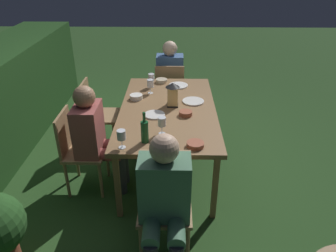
# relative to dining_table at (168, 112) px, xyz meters

# --- Properties ---
(ground_plane) EXTENTS (16.00, 16.00, 0.00)m
(ground_plane) POSITION_rel_dining_table_xyz_m (0.00, 0.00, -0.69)
(ground_plane) COLOR #26471E
(dining_table) EXTENTS (1.84, 1.03, 0.74)m
(dining_table) POSITION_rel_dining_table_xyz_m (0.00, 0.00, 0.00)
(dining_table) COLOR olive
(dining_table) RESTS_ON ground
(chair_side_right_b) EXTENTS (0.42, 0.40, 0.87)m
(chair_side_right_b) POSITION_rel_dining_table_xyz_m (0.41, 0.90, -0.21)
(chair_side_right_b) COLOR #9E7A51
(chair_side_right_b) RESTS_ON ground
(chair_head_far) EXTENTS (0.40, 0.42, 0.87)m
(chair_head_far) POSITION_rel_dining_table_xyz_m (1.17, 0.00, -0.21)
(chair_head_far) COLOR #9E7A51
(chair_head_far) RESTS_ON ground
(person_in_blue) EXTENTS (0.48, 0.38, 1.15)m
(person_in_blue) POSITION_rel_dining_table_xyz_m (1.36, 0.00, -0.05)
(person_in_blue) COLOR #426699
(person_in_blue) RESTS_ON ground
(chair_head_near) EXTENTS (0.40, 0.42, 0.87)m
(chair_head_near) POSITION_rel_dining_table_xyz_m (-1.17, 0.00, -0.21)
(chair_head_near) COLOR #9E7A51
(chair_head_near) RESTS_ON ground
(person_in_green) EXTENTS (0.48, 0.38, 1.15)m
(person_in_green) POSITION_rel_dining_table_xyz_m (-1.36, 0.00, -0.05)
(person_in_green) COLOR #4C7A5B
(person_in_green) RESTS_ON ground
(chair_side_right_a) EXTENTS (0.42, 0.40, 0.87)m
(chair_side_right_a) POSITION_rel_dining_table_xyz_m (-0.41, 0.90, -0.21)
(chair_side_right_a) COLOR #9E7A51
(chair_side_right_a) RESTS_ON ground
(person_in_rust) EXTENTS (0.38, 0.47, 1.15)m
(person_in_rust) POSITION_rel_dining_table_xyz_m (-0.41, 0.71, -0.05)
(person_in_rust) COLOR #9E4C47
(person_in_rust) RESTS_ON ground
(lantern_centerpiece) EXTENTS (0.15, 0.15, 0.27)m
(lantern_centerpiece) POSITION_rel_dining_table_xyz_m (0.06, -0.05, 0.20)
(lantern_centerpiece) COLOR black
(lantern_centerpiece) RESTS_ON dining_table
(green_bottle_on_table) EXTENTS (0.07, 0.07, 0.29)m
(green_bottle_on_table) POSITION_rel_dining_table_xyz_m (-0.71, 0.19, 0.16)
(green_bottle_on_table) COLOR #195128
(green_bottle_on_table) RESTS_ON dining_table
(wine_glass_a) EXTENTS (0.08, 0.08, 0.17)m
(wine_glass_a) POSITION_rel_dining_table_xyz_m (0.62, 0.22, 0.17)
(wine_glass_a) COLOR silver
(wine_glass_a) RESTS_ON dining_table
(wine_glass_b) EXTENTS (0.08, 0.08, 0.17)m
(wine_glass_b) POSITION_rel_dining_table_xyz_m (0.41, 0.22, 0.17)
(wine_glass_b) COLOR silver
(wine_glass_b) RESTS_ON dining_table
(wine_glass_c) EXTENTS (0.08, 0.08, 0.17)m
(wine_glass_c) POSITION_rel_dining_table_xyz_m (-0.56, 0.04, 0.17)
(wine_glass_c) COLOR silver
(wine_glass_c) RESTS_ON dining_table
(wine_glass_d) EXTENTS (0.08, 0.08, 0.17)m
(wine_glass_d) POSITION_rel_dining_table_xyz_m (-0.81, 0.38, 0.17)
(wine_glass_d) COLOR silver
(wine_glass_d) RESTS_ON dining_table
(plate_a) EXTENTS (0.24, 0.24, 0.01)m
(plate_a) POSITION_rel_dining_table_xyz_m (0.17, -0.28, 0.06)
(plate_a) COLOR silver
(plate_a) RESTS_ON dining_table
(plate_b) EXTENTS (0.24, 0.24, 0.01)m
(plate_b) POSITION_rel_dining_table_xyz_m (0.65, -0.12, 0.06)
(plate_b) COLOR white
(plate_b) RESTS_ON dining_table
(plate_c) EXTENTS (0.22, 0.22, 0.01)m
(plate_c) POSITION_rel_dining_table_xyz_m (-0.19, 0.13, 0.06)
(plate_c) COLOR silver
(plate_c) RESTS_ON dining_table
(bowl_olives) EXTENTS (0.14, 0.14, 0.05)m
(bowl_olives) POSITION_rel_dining_table_xyz_m (-0.18, -0.19, 0.08)
(bowl_olives) COLOR #9E5138
(bowl_olives) RESTS_ON dining_table
(bowl_bread) EXTENTS (0.15, 0.15, 0.04)m
(bowl_bread) POSITION_rel_dining_table_xyz_m (0.78, 0.10, 0.07)
(bowl_bread) COLOR #BCAD8E
(bowl_bread) RESTS_ON dining_table
(bowl_salad) EXTENTS (0.15, 0.15, 0.05)m
(bowl_salad) POSITION_rel_dining_table_xyz_m (0.23, 0.37, 0.08)
(bowl_salad) COLOR silver
(bowl_salad) RESTS_ON dining_table
(bowl_dip) EXTENTS (0.15, 0.15, 0.04)m
(bowl_dip) POSITION_rel_dining_table_xyz_m (-0.78, -0.25, 0.07)
(bowl_dip) COLOR #9E5138
(bowl_dip) RESTS_ON dining_table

